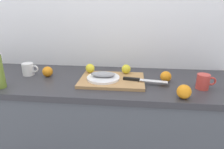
# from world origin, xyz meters

# --- Properties ---
(back_wall) EXTENTS (3.20, 0.05, 2.50)m
(back_wall) POSITION_xyz_m (0.00, 0.33, 1.25)
(back_wall) COLOR white
(back_wall) RESTS_ON ground_plane
(kitchen_counter) EXTENTS (2.00, 0.60, 0.90)m
(kitchen_counter) POSITION_xyz_m (0.00, 0.00, 0.45)
(kitchen_counter) COLOR #4C5159
(kitchen_counter) RESTS_ON ground_plane
(cutting_board) EXTENTS (0.43, 0.30, 0.02)m
(cutting_board) POSITION_xyz_m (0.14, -0.03, 0.91)
(cutting_board) COLOR tan
(cutting_board) RESTS_ON kitchen_counter
(white_plate) EXTENTS (0.22, 0.22, 0.01)m
(white_plate) POSITION_xyz_m (0.08, -0.04, 0.93)
(white_plate) COLOR white
(white_plate) RESTS_ON cutting_board
(fish_fillet) EXTENTS (0.17, 0.07, 0.04)m
(fish_fillet) POSITION_xyz_m (0.08, -0.04, 0.95)
(fish_fillet) COLOR gray
(fish_fillet) RESTS_ON white_plate
(chef_knife) EXTENTS (0.29, 0.07, 0.02)m
(chef_knife) POSITION_xyz_m (0.32, -0.05, 0.93)
(chef_knife) COLOR silver
(chef_knife) RESTS_ON cutting_board
(lemon_0) EXTENTS (0.07, 0.07, 0.07)m
(lemon_0) POSITION_xyz_m (-0.04, 0.08, 0.95)
(lemon_0) COLOR yellow
(lemon_0) RESTS_ON cutting_board
(lemon_1) EXTENTS (0.07, 0.07, 0.07)m
(lemon_1) POSITION_xyz_m (0.23, 0.09, 0.95)
(lemon_1) COLOR yellow
(lemon_1) RESTS_ON cutting_board
(coffee_mug_0) EXTENTS (0.12, 0.08, 0.09)m
(coffee_mug_0) POSITION_xyz_m (-0.49, 0.04, 0.94)
(coffee_mug_0) COLOR white
(coffee_mug_0) RESTS_ON kitchen_counter
(coffee_mug_1) EXTENTS (0.12, 0.08, 0.09)m
(coffee_mug_1) POSITION_xyz_m (0.71, -0.09, 0.95)
(coffee_mug_1) COLOR #CC3F38
(coffee_mug_1) RESTS_ON kitchen_counter
(orange_1) EXTENTS (0.07, 0.07, 0.07)m
(orange_1) POSITION_xyz_m (-0.34, 0.02, 0.94)
(orange_1) COLOR orange
(orange_1) RESTS_ON kitchen_counter
(orange_2) EXTENTS (0.08, 0.08, 0.08)m
(orange_2) POSITION_xyz_m (0.56, -0.24, 0.94)
(orange_2) COLOR orange
(orange_2) RESTS_ON kitchen_counter
(orange_3) EXTENTS (0.07, 0.07, 0.07)m
(orange_3) POSITION_xyz_m (0.50, 0.01, 0.94)
(orange_3) COLOR orange
(orange_3) RESTS_ON kitchen_counter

